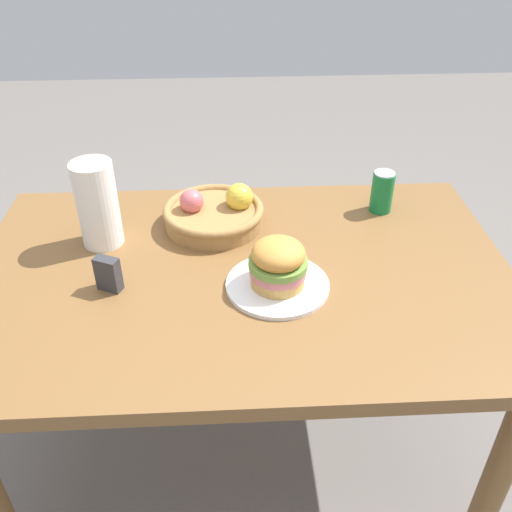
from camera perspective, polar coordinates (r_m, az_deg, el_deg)
The scene contains 8 objects.
ground_plane at distance 1.99m, azimuth -1.06°, elevation -19.10°, with size 8.00×8.00×0.00m, color slate.
dining_table at distance 1.51m, azimuth -1.33°, elevation -4.56°, with size 1.40×0.90×0.75m.
plate at distance 1.39m, azimuth 2.20°, elevation -2.97°, with size 0.26×0.26×0.01m, color white.
sandwich at distance 1.35m, azimuth 2.26°, elevation -0.73°, with size 0.14×0.14×0.12m.
soda_can at distance 1.72m, azimuth 12.71°, elevation 6.39°, with size 0.07×0.07×0.13m.
fruit_basket at distance 1.62m, azimuth -4.26°, elevation 4.40°, with size 0.29×0.29×0.12m.
paper_towel_roll at distance 1.55m, azimuth -15.83°, elevation 5.08°, with size 0.11×0.11×0.24m, color white.
napkin_holder at distance 1.41m, azimuth -14.80°, elevation -1.78°, with size 0.06×0.03×0.09m, color #333338.
Camera 1 is at (-0.03, -1.16, 1.61)m, focal length 39.33 mm.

